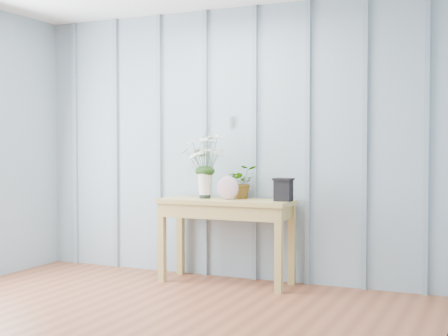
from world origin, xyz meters
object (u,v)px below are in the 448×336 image
at_px(daisy_vase, 205,154).
at_px(carved_box, 283,189).
at_px(sideboard, 226,212).
at_px(felt_disc_vessel, 228,188).

xyz_separation_m(daisy_vase, carved_box, (0.75, -0.00, -0.30)).
height_order(daisy_vase, carved_box, daisy_vase).
bearing_deg(sideboard, daisy_vase, 176.15).
distance_m(sideboard, felt_disc_vessel, 0.23).
height_order(sideboard, felt_disc_vessel, felt_disc_vessel).
height_order(felt_disc_vessel, carved_box, felt_disc_vessel).
relative_size(daisy_vase, felt_disc_vessel, 3.06).
height_order(sideboard, carved_box, carved_box).
bearing_deg(carved_box, daisy_vase, 179.76).
relative_size(sideboard, daisy_vase, 1.89).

